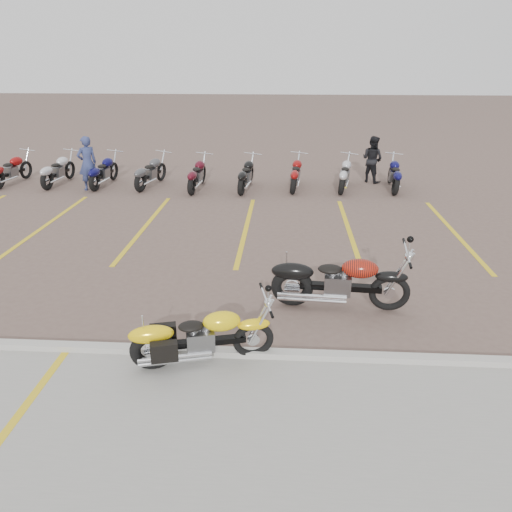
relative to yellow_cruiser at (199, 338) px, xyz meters
The scene contains 9 objects.
ground 2.25m from the yellow_cruiser, 85.35° to the left, with size 100.00×100.00×0.00m, color brown.
concrete_apron 2.35m from the yellow_cruiser, 85.55° to the right, with size 60.00×5.00×0.01m, color #9E9B93.
curb 0.46m from the yellow_cruiser, 48.38° to the left, with size 60.00×0.18×0.12m, color #ADAAA3.
parking_stripes 6.22m from the yellow_cruiser, 88.35° to the left, with size 38.00×5.50×0.01m, color gold, non-canonical shape.
yellow_cruiser is the anchor object (origin of this frame).
flame_cruiser 2.87m from the yellow_cruiser, 41.20° to the left, with size 2.46×0.41×1.01m.
person_a 11.30m from the yellow_cruiser, 118.67° to the left, with size 0.65×0.43×1.79m, color navy.
person_b 12.34m from the yellow_cruiser, 69.95° to the left, with size 0.79×0.62×1.63m, color black.
bg_bike_row 10.76m from the yellow_cruiser, 104.22° to the left, with size 15.77×2.07×1.10m.
Camera 1 is at (1.04, -8.44, 4.30)m, focal length 35.00 mm.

